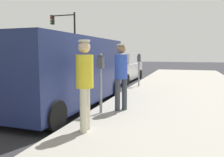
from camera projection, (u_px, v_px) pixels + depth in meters
ground_plane at (66, 109)px, 6.87m from camera, size 80.00×80.00×0.00m
sidewalk_slab at (188, 117)px, 5.80m from camera, size 5.00×32.00×0.15m
parking_meter_near at (101, 73)px, 5.77m from camera, size 0.14×0.18×1.52m
parking_meter_far at (139, 64)px, 10.53m from camera, size 0.14×0.18×1.52m
pedestrian_in_yellow at (85, 79)px, 4.43m from camera, size 0.34×0.36×1.78m
pedestrian_in_blue at (121, 72)px, 6.06m from camera, size 0.34×0.34×1.77m
parked_van at (65, 70)px, 7.03m from camera, size 2.24×5.25×2.15m
parked_sedan_ahead at (120, 69)px, 13.75m from camera, size 2.02×4.44×1.65m
traffic_light_corner at (66, 32)px, 20.20m from camera, size 2.48×0.42×5.20m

